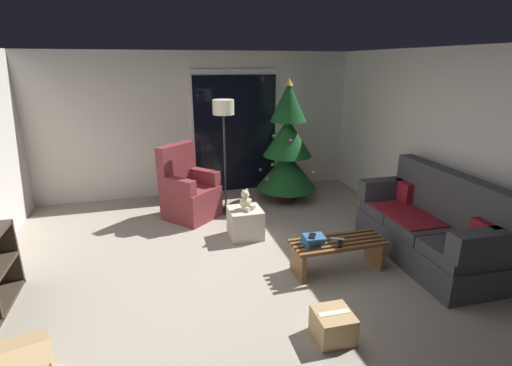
{
  "coord_description": "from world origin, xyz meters",
  "views": [
    {
      "loc": [
        -0.83,
        -3.66,
        2.31
      ],
      "look_at": [
        0.4,
        0.7,
        0.85
      ],
      "focal_mm": 26.35,
      "sensor_mm": 36.0,
      "label": 1
    }
  ],
  "objects_px": {
    "remote_white": "(337,239)",
    "armchair": "(188,192)",
    "book_stack": "(313,240)",
    "cardboard_box_taped_mid_floor": "(333,325)",
    "remote_black": "(340,244)",
    "couch": "(429,228)",
    "teddy_bear_cream": "(246,201)",
    "floor_lamp": "(224,119)",
    "cell_phone": "(312,236)",
    "christmas_tree": "(287,149)",
    "ottoman": "(245,223)",
    "coffee_table": "(338,250)"
  },
  "relations": [
    {
      "from": "remote_white",
      "to": "armchair",
      "type": "relative_size",
      "value": 0.14
    },
    {
      "from": "remote_white",
      "to": "book_stack",
      "type": "relative_size",
      "value": 0.6
    },
    {
      "from": "cardboard_box_taped_mid_floor",
      "to": "remote_black",
      "type": "bearing_deg",
      "value": 59.99
    },
    {
      "from": "couch",
      "to": "teddy_bear_cream",
      "type": "bearing_deg",
      "value": 149.58
    },
    {
      "from": "couch",
      "to": "teddy_bear_cream",
      "type": "distance_m",
      "value": 2.32
    },
    {
      "from": "book_stack",
      "to": "cardboard_box_taped_mid_floor",
      "type": "distance_m",
      "value": 1.08
    },
    {
      "from": "remote_black",
      "to": "book_stack",
      "type": "xyz_separation_m",
      "value": [
        -0.28,
        0.09,
        0.04
      ]
    },
    {
      "from": "couch",
      "to": "floor_lamp",
      "type": "distance_m",
      "value": 3.18
    },
    {
      "from": "couch",
      "to": "book_stack",
      "type": "xyz_separation_m",
      "value": [
        -1.51,
        0.03,
        0.03
      ]
    },
    {
      "from": "remote_black",
      "to": "armchair",
      "type": "distance_m",
      "value": 2.6
    },
    {
      "from": "couch",
      "to": "armchair",
      "type": "relative_size",
      "value": 1.74
    },
    {
      "from": "cell_phone",
      "to": "couch",
      "type": "bearing_deg",
      "value": 30.38
    },
    {
      "from": "armchair",
      "to": "floor_lamp",
      "type": "xyz_separation_m",
      "value": [
        0.59,
        0.03,
        1.1
      ]
    },
    {
      "from": "remote_black",
      "to": "book_stack",
      "type": "bearing_deg",
      "value": 10.29
    },
    {
      "from": "remote_black",
      "to": "christmas_tree",
      "type": "xyz_separation_m",
      "value": [
        0.28,
        2.48,
        0.53
      ]
    },
    {
      "from": "cell_phone",
      "to": "ottoman",
      "type": "relative_size",
      "value": 0.33
    },
    {
      "from": "remote_black",
      "to": "cardboard_box_taped_mid_floor",
      "type": "distance_m",
      "value": 1.09
    },
    {
      "from": "cell_phone",
      "to": "armchair",
      "type": "xyz_separation_m",
      "value": [
        -1.14,
        2.07,
        -0.08
      ]
    },
    {
      "from": "couch",
      "to": "teddy_bear_cream",
      "type": "height_order",
      "value": "couch"
    },
    {
      "from": "ottoman",
      "to": "cardboard_box_taped_mid_floor",
      "type": "height_order",
      "value": "ottoman"
    },
    {
      "from": "ottoman",
      "to": "coffee_table",
      "type": "bearing_deg",
      "value": -54.86
    },
    {
      "from": "teddy_bear_cream",
      "to": "remote_black",
      "type": "bearing_deg",
      "value": -58.19
    },
    {
      "from": "coffee_table",
      "to": "ottoman",
      "type": "height_order",
      "value": "ottoman"
    },
    {
      "from": "remote_white",
      "to": "teddy_bear_cream",
      "type": "bearing_deg",
      "value": 64.7
    },
    {
      "from": "christmas_tree",
      "to": "ottoman",
      "type": "xyz_separation_m",
      "value": [
        -1.05,
        -1.23,
        -0.71
      ]
    },
    {
      "from": "coffee_table",
      "to": "book_stack",
      "type": "distance_m",
      "value": 0.37
    },
    {
      "from": "cell_phone",
      "to": "ottoman",
      "type": "bearing_deg",
      "value": 143.56
    },
    {
      "from": "christmas_tree",
      "to": "floor_lamp",
      "type": "relative_size",
      "value": 1.16
    },
    {
      "from": "book_stack",
      "to": "cardboard_box_taped_mid_floor",
      "type": "height_order",
      "value": "book_stack"
    },
    {
      "from": "coffee_table",
      "to": "christmas_tree",
      "type": "distance_m",
      "value": 2.48
    },
    {
      "from": "floor_lamp",
      "to": "remote_black",
      "type": "bearing_deg",
      "value": -68.69
    },
    {
      "from": "armchair",
      "to": "cell_phone",
      "type": "bearing_deg",
      "value": -61.11
    },
    {
      "from": "remote_black",
      "to": "book_stack",
      "type": "distance_m",
      "value": 0.3
    },
    {
      "from": "couch",
      "to": "ottoman",
      "type": "height_order",
      "value": "couch"
    },
    {
      "from": "book_stack",
      "to": "teddy_bear_cream",
      "type": "relative_size",
      "value": 0.91
    },
    {
      "from": "christmas_tree",
      "to": "cardboard_box_taped_mid_floor",
      "type": "xyz_separation_m",
      "value": [
        -0.81,
        -3.4,
        -0.79
      ]
    },
    {
      "from": "coffee_table",
      "to": "ottoman",
      "type": "bearing_deg",
      "value": 125.14
    },
    {
      "from": "remote_white",
      "to": "book_stack",
      "type": "bearing_deg",
      "value": 123.66
    },
    {
      "from": "remote_white",
      "to": "teddy_bear_cream",
      "type": "relative_size",
      "value": 0.55
    },
    {
      "from": "remote_black",
      "to": "christmas_tree",
      "type": "height_order",
      "value": "christmas_tree"
    },
    {
      "from": "book_stack",
      "to": "teddy_bear_cream",
      "type": "distance_m",
      "value": 1.25
    },
    {
      "from": "teddy_bear_cream",
      "to": "remote_white",
      "type": "bearing_deg",
      "value": -54.67
    },
    {
      "from": "armchair",
      "to": "christmas_tree",
      "type": "bearing_deg",
      "value": 10.44
    },
    {
      "from": "remote_black",
      "to": "teddy_bear_cream",
      "type": "bearing_deg",
      "value": -30.21
    },
    {
      "from": "cell_phone",
      "to": "christmas_tree",
      "type": "bearing_deg",
      "value": 107.66
    },
    {
      "from": "floor_lamp",
      "to": "remote_white",
      "type": "bearing_deg",
      "value": -66.97
    },
    {
      "from": "book_stack",
      "to": "couch",
      "type": "bearing_deg",
      "value": -0.96
    },
    {
      "from": "armchair",
      "to": "cardboard_box_taped_mid_floor",
      "type": "relative_size",
      "value": 3.3
    },
    {
      "from": "armchair",
      "to": "book_stack",
      "type": "bearing_deg",
      "value": -60.77
    },
    {
      "from": "couch",
      "to": "remote_white",
      "type": "bearing_deg",
      "value": 177.67
    }
  ]
}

